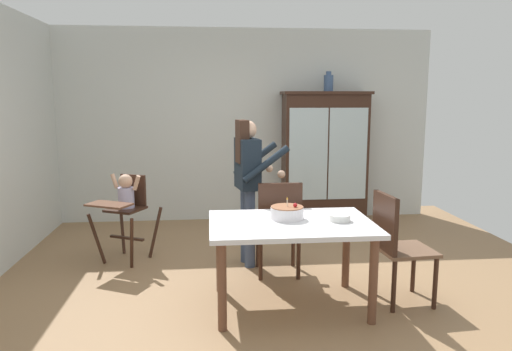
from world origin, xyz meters
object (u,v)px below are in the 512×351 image
ceramic_vase (328,83)px  adult_person (248,174)px  dining_table (291,233)px  serving_bowl (340,218)px  china_cabinet (324,157)px  birthday_cake (287,213)px  high_chair_with_toddler (125,202)px  dining_chair_right_end (395,240)px  dining_chair_far_side (279,222)px

ceramic_vase → adult_person: bearing=-126.3°
dining_table → serving_bowl: serving_bowl is taller
adult_person → china_cabinet: bearing=-46.1°
birthday_cake → serving_bowl: 0.44m
high_chair_with_toddler → dining_table: bearing=-13.4°
dining_chair_right_end → dining_table: bearing=84.9°
dining_table → dining_chair_far_side: dining_chair_far_side is taller
china_cabinet → high_chair_with_toddler: size_ratio=1.93×
china_cabinet → dining_chair_right_end: 2.80m
dining_table → birthday_cake: birthday_cake is taller
high_chair_with_toddler → dining_chair_right_end: 2.80m
high_chair_with_toddler → adult_person: 1.36m
china_cabinet → dining_chair_far_side: size_ratio=1.91×
serving_bowl → dining_chair_far_side: bearing=120.3°
ceramic_vase → high_chair_with_toddler: bearing=-150.2°
china_cabinet → adult_person: size_ratio=1.20×
high_chair_with_toddler → dining_chair_far_side: (1.57, -0.63, -0.10)m
high_chair_with_toddler → adult_person: adult_person is taller
china_cabinet → dining_chair_right_end: bearing=-91.0°
dining_chair_right_end → high_chair_with_toddler: bearing=57.3°
adult_person → dining_table: 1.15m
ceramic_vase → birthday_cake: size_ratio=0.96×
high_chair_with_toddler → dining_chair_right_end: (2.46, -1.32, -0.10)m
serving_bowl → birthday_cake: bearing=165.2°
serving_bowl → dining_chair_right_end: dining_chair_right_end is taller
dining_table → birthday_cake: size_ratio=4.84×
serving_bowl → dining_chair_far_side: dining_chair_far_side is taller
ceramic_vase → dining_chair_far_side: bearing=-115.2°
china_cabinet → ceramic_vase: (0.03, 0.00, 1.03)m
china_cabinet → ceramic_vase: ceramic_vase is taller
high_chair_with_toddler → dining_chair_far_side: 1.69m
adult_person → dining_table: bearing=-176.4°
adult_person → ceramic_vase: bearing=-46.8°
dining_table → dining_chair_far_side: 0.69m
dining_chair_far_side → dining_chair_right_end: same height
dining_chair_far_side → serving_bowl: bearing=122.2°
ceramic_vase → dining_chair_right_end: 3.11m
adult_person → dining_chair_far_side: (0.27, -0.39, -0.41)m
ceramic_vase → dining_chair_right_end: ceramic_vase is taller
ceramic_vase → high_chair_with_toddler: ceramic_vase is taller
china_cabinet → serving_bowl: (-0.54, -2.78, -0.15)m
china_cabinet → dining_chair_right_end: china_cabinet is taller
china_cabinet → dining_table: size_ratio=1.35×
serving_bowl → dining_chair_far_side: size_ratio=0.19×
high_chair_with_toddler → serving_bowl: 2.38m
dining_table → china_cabinet: bearing=71.2°
high_chair_with_toddler → birthday_cake: high_chair_with_toddler is taller
high_chair_with_toddler → serving_bowl: (1.98, -1.33, 0.11)m
china_cabinet → dining_chair_far_side: 2.32m
serving_bowl → high_chair_with_toddler: bearing=146.1°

